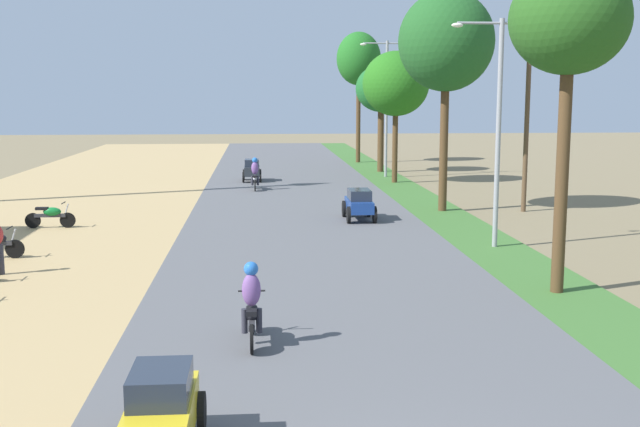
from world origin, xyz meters
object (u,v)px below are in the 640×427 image
object	(u,v)px
parked_motorbike_sixth	(51,215)
median_tree_fourth	(381,90)
streetlamp_mid	(387,99)
car_sedan_blue	(359,203)
median_tree_nearest	(569,23)
streetlamp_near	(499,116)
median_tree_second	(446,42)
median_tree_third	(396,84)
utility_pole_near	(528,88)
car_hatchback_yellow	(162,409)
motorbike_ahead_second	(255,175)
motorbike_foreground_rider	(252,305)
car_hatchback_charcoal	(252,169)
median_tree_fifth	(359,60)

from	to	relation	value
parked_motorbike_sixth	median_tree_fourth	xyz separation A→B (m)	(15.24, 19.86, 4.63)
streetlamp_mid	car_sedan_blue	bearing A→B (deg)	-102.92
median_tree_nearest	streetlamp_near	distance (m)	6.24
median_tree_second	median_tree_third	size ratio (longest dim) A/B	1.25
car_sedan_blue	utility_pole_near	bearing A→B (deg)	16.40
car_hatchback_yellow	car_sedan_blue	xyz separation A→B (m)	(5.18, 19.56, -0.01)
motorbike_ahead_second	median_tree_second	bearing A→B (deg)	-44.24
median_tree_fourth	motorbike_foreground_rider	world-z (taller)	median_tree_fourth
car_hatchback_charcoal	motorbike_foreground_rider	xyz separation A→B (m)	(0.19, -28.87, 0.11)
streetlamp_near	median_tree_nearest	bearing A→B (deg)	-92.04
car_hatchback_charcoal	motorbike_foreground_rider	world-z (taller)	motorbike_foreground_rider
parked_motorbike_sixth	car_hatchback_charcoal	bearing A→B (deg)	64.06
car_hatchback_yellow	median_tree_nearest	bearing A→B (deg)	43.60
streetlamp_mid	utility_pole_near	size ratio (longest dim) A/B	0.80
streetlamp_mid	median_tree_fourth	bearing A→B (deg)	86.85
streetlamp_near	streetlamp_mid	world-z (taller)	streetlamp_mid
car_sedan_blue	motorbike_ahead_second	world-z (taller)	motorbike_ahead_second
median_tree_fourth	car_sedan_blue	world-z (taller)	median_tree_fourth
median_tree_third	car_hatchback_yellow	distance (m)	34.00
motorbike_foreground_rider	streetlamp_mid	bearing A→B (deg)	76.01
utility_pole_near	car_hatchback_yellow	size ratio (longest dim) A/B	4.92
streetlamp_mid	car_sedan_blue	world-z (taller)	streetlamp_mid
median_tree_second	motorbike_foreground_rider	world-z (taller)	median_tree_second
median_tree_fifth	motorbike_foreground_rider	bearing A→B (deg)	-100.16
car_hatchback_yellow	median_tree_third	bearing A→B (deg)	74.77
streetlamp_near	utility_pole_near	size ratio (longest dim) A/B	0.72
car_hatchback_charcoal	parked_motorbike_sixth	bearing A→B (deg)	-115.94
median_tree_third	streetlamp_mid	size ratio (longest dim) A/B	0.91
car_hatchback_yellow	parked_motorbike_sixth	bearing A→B (deg)	108.40
median_tree_nearest	median_tree_fourth	bearing A→B (deg)	89.29
parked_motorbike_sixth	motorbike_foreground_rider	xyz separation A→B (m)	(7.39, -14.06, 0.30)
streetlamp_near	median_tree_fourth	bearing A→B (deg)	89.60
median_tree_fourth	median_tree_nearest	bearing A→B (deg)	-90.71
median_tree_nearest	car_sedan_blue	world-z (taller)	median_tree_nearest
median_tree_third	motorbike_foreground_rider	world-z (taller)	median_tree_third
streetlamp_near	parked_motorbike_sixth	bearing A→B (deg)	162.62
median_tree_fourth	median_tree_fifth	world-z (taller)	median_tree_fifth
median_tree_fifth	motorbike_foreground_rider	distance (m)	41.97
median_tree_second	streetlamp_mid	size ratio (longest dim) A/B	1.14
parked_motorbike_sixth	car_hatchback_charcoal	size ratio (longest dim) A/B	0.90
streetlamp_mid	car_sedan_blue	xyz separation A→B (m)	(-3.66, -15.93, -3.86)
parked_motorbike_sixth	car_hatchback_yellow	xyz separation A→B (m)	(6.23, -18.73, 0.19)
car_hatchback_yellow	car_hatchback_charcoal	distance (m)	33.56
median_tree_third	streetlamp_near	xyz separation A→B (m)	(-0.01, -18.48, -1.22)
median_tree_nearest	streetlamp_mid	xyz separation A→B (m)	(0.21, 27.27, -1.93)
parked_motorbike_sixth	streetlamp_near	distance (m)	16.21
car_sedan_blue	motorbike_ahead_second	size ratio (longest dim) A/B	1.26
car_hatchback_yellow	motorbike_ahead_second	world-z (taller)	motorbike_ahead_second
median_tree_fourth	parked_motorbike_sixth	bearing A→B (deg)	-127.51
median_tree_third	car_hatchback_yellow	xyz separation A→B (m)	(-8.85, -32.49, -4.69)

